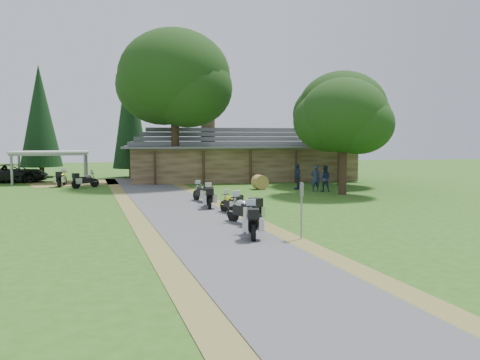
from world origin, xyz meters
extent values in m
plane|color=#2E5518|center=(0.00, 0.00, 0.00)|extent=(120.00, 120.00, 0.00)
plane|color=#4D4D50|center=(-0.50, 4.00, 0.00)|extent=(51.95, 51.95, 0.00)
imported|color=black|center=(-14.29, 24.56, 1.21)|extent=(2.73, 6.32, 2.41)
imported|color=navy|center=(9.46, 12.99, 1.11)|extent=(0.64, 0.47, 2.21)
imported|color=navy|center=(10.03, 12.64, 1.11)|extent=(0.76, 0.68, 2.21)
imported|color=navy|center=(8.53, 14.41, 1.13)|extent=(0.47, 0.64, 2.26)
cylinder|color=#AA823E|center=(5.77, 14.99, 0.54)|extent=(1.20, 1.13, 1.08)
cone|color=black|center=(-4.30, 28.10, 6.29)|extent=(3.51, 3.51, 12.57)
cone|color=black|center=(-13.07, 30.06, 5.54)|extent=(4.02, 4.02, 11.08)
camera|label=1|loc=(-2.15, -19.31, 3.78)|focal=35.00mm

